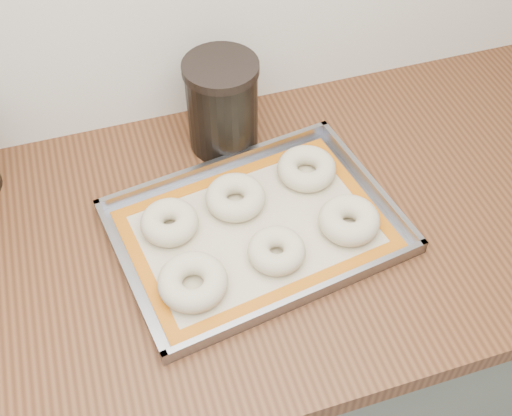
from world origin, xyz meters
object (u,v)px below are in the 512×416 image
object	(u,v)px
bagel_front_left	(193,282)
canister_right	(222,105)
baking_tray	(256,229)
bagel_back_left	(169,222)
bagel_front_mid	(277,251)
bagel_back_mid	(235,197)
bagel_back_right	(307,168)
bagel_front_right	(349,220)

from	to	relation	value
bagel_front_left	canister_right	world-z (taller)	canister_right
baking_tray	canister_right	world-z (taller)	canister_right
bagel_back_left	baking_tray	bearing A→B (deg)	-17.55
bagel_front_mid	bagel_back_mid	world-z (taller)	bagel_back_mid
bagel_back_left	bagel_front_mid	bearing A→B (deg)	-35.80
bagel_back_right	canister_right	xyz separation A→B (m)	(-0.12, 0.14, 0.07)
bagel_back_right	canister_right	world-z (taller)	canister_right
bagel_front_right	bagel_back_mid	xyz separation A→B (m)	(-0.17, 0.11, -0.00)
bagel_back_left	bagel_back_mid	size ratio (longest dim) A/B	0.94
baking_tray	bagel_front_left	size ratio (longest dim) A/B	4.61
canister_right	bagel_front_mid	bearing A→B (deg)	-88.90
bagel_front_right	bagel_back_right	world-z (taller)	bagel_front_right
bagel_front_left	bagel_front_right	world-z (taller)	bagel_front_right
bagel_front_mid	canister_right	bearing A→B (deg)	91.10
bagel_front_right	baking_tray	bearing A→B (deg)	163.68
bagel_front_mid	bagel_front_right	xyz separation A→B (m)	(0.14, 0.02, 0.00)
baking_tray	bagel_back_right	distance (m)	0.16
canister_right	bagel_back_left	bearing A→B (deg)	-128.40
bagel_back_left	bagel_back_mid	world-z (taller)	same
bagel_front_mid	bagel_back_right	distance (m)	0.19
baking_tray	bagel_back_right	world-z (taller)	bagel_back_right
bagel_front_mid	canister_right	world-z (taller)	canister_right
bagel_front_left	bagel_back_right	world-z (taller)	bagel_front_left
baking_tray	bagel_back_mid	size ratio (longest dim) A/B	4.86
bagel_front_left	bagel_back_left	bearing A→B (deg)	93.76
bagel_back_left	bagel_back_mid	bearing A→B (deg)	9.69
baking_tray	bagel_back_mid	bearing A→B (deg)	104.84
bagel_front_mid	bagel_back_right	xyz separation A→B (m)	(0.11, 0.16, 0.00)
bagel_front_left	bagel_back_mid	world-z (taller)	same
baking_tray	bagel_front_mid	xyz separation A→B (m)	(0.01, -0.07, 0.02)
bagel_front_mid	bagel_back_left	world-z (taller)	bagel_back_left
baking_tray	bagel_back_mid	world-z (taller)	bagel_back_mid
bagel_front_left	bagel_front_mid	distance (m)	0.14
bagel_front_right	bagel_back_right	bearing A→B (deg)	100.22
bagel_back_mid	bagel_back_right	xyz separation A→B (m)	(0.14, 0.03, -0.00)
baking_tray	bagel_back_right	bearing A→B (deg)	36.58
bagel_front_right	bagel_back_left	distance (m)	0.30
bagel_back_mid	bagel_back_right	world-z (taller)	bagel_back_mid
baking_tray	bagel_front_right	world-z (taller)	bagel_front_right
bagel_front_left	canister_right	bearing A→B (deg)	66.21
bagel_front_mid	bagel_front_right	world-z (taller)	bagel_front_right
bagel_back_mid	bagel_front_left	bearing A→B (deg)	-127.09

